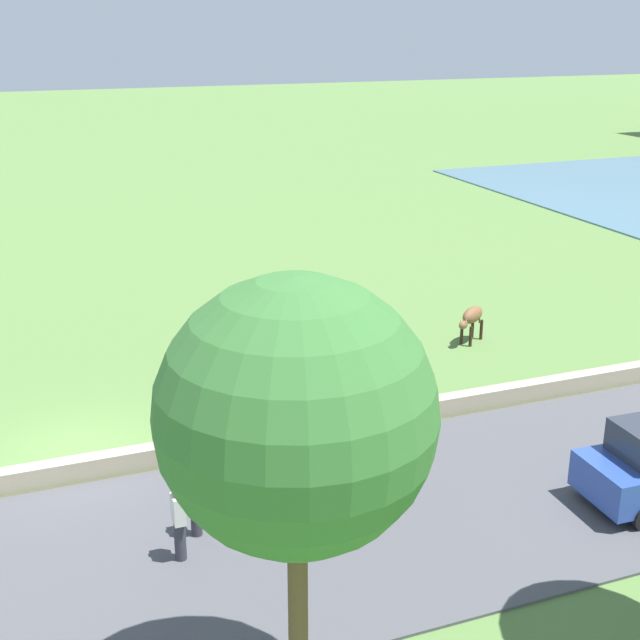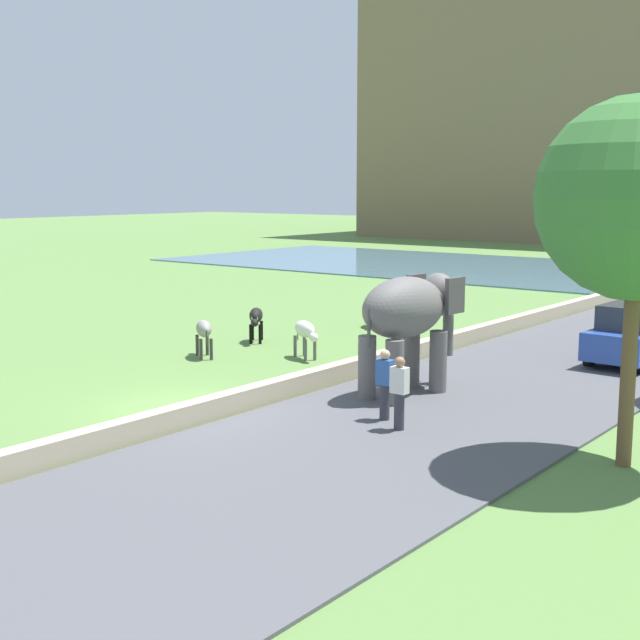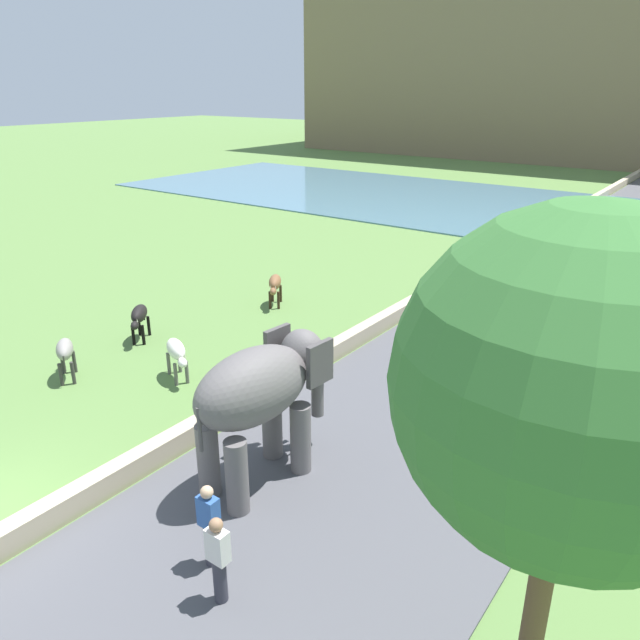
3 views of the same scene
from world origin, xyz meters
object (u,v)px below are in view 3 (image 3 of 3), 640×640
(car_white, at_px, (574,232))
(cow_grey, at_px, (65,350))
(cow_brown, at_px, (275,284))
(car_blue, at_px, (533,358))
(elephant, at_px, (262,392))
(person_beside_elephant, at_px, (209,524))
(person_trailing, at_px, (219,559))
(cow_black, at_px, (139,316))
(cow_white, at_px, (177,352))

(car_white, height_order, cow_grey, car_white)
(cow_grey, bearing_deg, cow_brown, 83.91)
(car_blue, height_order, cow_grey, car_blue)
(elephant, height_order, cow_grey, elephant)
(person_beside_elephant, bearing_deg, car_blue, 77.07)
(elephant, relative_size, cow_grey, 2.67)
(car_white, bearing_deg, person_beside_elephant, -87.92)
(person_trailing, height_order, cow_grey, person_trailing)
(elephant, height_order, person_trailing, elephant)
(person_beside_elephant, height_order, cow_black, person_beside_elephant)
(person_trailing, distance_m, car_white, 25.99)
(elephant, xyz_separation_m, cow_white, (-4.93, 2.02, -1.20))
(person_trailing, relative_size, car_white, 0.40)
(cow_black, relative_size, cow_grey, 0.98)
(car_white, bearing_deg, cow_white, -103.12)
(elephant, xyz_separation_m, person_trailing, (1.59, -2.87, -1.16))
(car_white, xyz_separation_m, cow_grey, (-7.46, -22.81, -0.06))
(cow_white, xyz_separation_m, cow_grey, (-2.55, -1.76, 0.00))
(car_white, height_order, cow_white, car_white)
(cow_grey, bearing_deg, car_white, 71.89)
(car_blue, relative_size, cow_grey, 3.07)
(car_blue, height_order, cow_black, car_blue)
(person_beside_elephant, relative_size, cow_brown, 1.22)
(car_white, height_order, cow_brown, car_white)
(car_white, bearing_deg, cow_black, -111.80)
(car_blue, bearing_deg, car_white, 101.29)
(elephant, distance_m, cow_brown, 10.62)
(elephant, relative_size, cow_brown, 2.63)
(elephant, bearing_deg, car_white, 90.05)
(car_white, height_order, car_blue, same)
(cow_white, bearing_deg, car_blue, 33.18)
(person_beside_elephant, distance_m, cow_black, 10.48)
(elephant, distance_m, cow_grey, 7.58)
(elephant, xyz_separation_m, cow_grey, (-7.48, 0.26, -1.20))
(elephant, relative_size, person_trailing, 2.16)
(cow_brown, bearing_deg, cow_white, -74.61)
(elephant, distance_m, cow_black, 8.67)
(person_beside_elephant, distance_m, cow_grey, 8.80)
(person_trailing, relative_size, cow_black, 1.26)
(cow_brown, bearing_deg, person_trailing, -53.41)
(car_white, xyz_separation_m, car_blue, (3.15, -15.78, 0.00))
(cow_white, bearing_deg, cow_grey, -145.47)
(person_beside_elephant, xyz_separation_m, cow_grey, (-8.39, 2.66, -0.04))
(person_beside_elephant, distance_m, cow_white, 7.32)
(car_blue, xyz_separation_m, cow_grey, (-10.61, -7.02, -0.06))
(car_white, relative_size, cow_brown, 3.05)
(person_trailing, xyz_separation_m, car_blue, (1.54, 10.16, 0.03))
(cow_white, height_order, cow_brown, same)
(person_trailing, xyz_separation_m, cow_black, (-9.57, 6.03, -0.04))
(cow_black, relative_size, cow_brown, 0.97)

